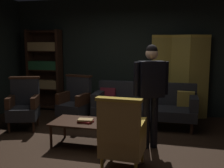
{
  "coord_description": "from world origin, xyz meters",
  "views": [
    {
      "loc": [
        1.25,
        -4.09,
        1.74
      ],
      "look_at": [
        0.0,
        0.8,
        0.95
      ],
      "focal_mm": 43.14,
      "sensor_mm": 36.0,
      "label": 1
    }
  ],
  "objects_px": {
    "folding_screen": "(180,75)",
    "armchair_wing_right": "(75,101)",
    "armchair_gilt_accent": "(122,136)",
    "book_tan_leather": "(85,120)",
    "bookshelf": "(45,68)",
    "potted_plant": "(81,94)",
    "book_red_leather": "(85,121)",
    "velvet_couch": "(145,104)",
    "armchair_wing_left": "(24,105)",
    "coffee_table": "(82,124)",
    "standing_figure": "(151,87)"
  },
  "relations": [
    {
      "from": "folding_screen",
      "to": "armchair_wing_right",
      "type": "distance_m",
      "value": 2.44
    },
    {
      "from": "armchair_gilt_accent",
      "to": "book_tan_leather",
      "type": "distance_m",
      "value": 1.01
    },
    {
      "from": "bookshelf",
      "to": "armchair_gilt_accent",
      "type": "bearing_deg",
      "value": -47.2
    },
    {
      "from": "armchair_gilt_accent",
      "to": "book_tan_leather",
      "type": "relative_size",
      "value": 4.24
    },
    {
      "from": "bookshelf",
      "to": "potted_plant",
      "type": "bearing_deg",
      "value": -14.7
    },
    {
      "from": "armchair_gilt_accent",
      "to": "bookshelf",
      "type": "bearing_deg",
      "value": 132.8
    },
    {
      "from": "potted_plant",
      "to": "book_tan_leather",
      "type": "distance_m",
      "value": 2.1
    },
    {
      "from": "book_red_leather",
      "to": "velvet_couch",
      "type": "bearing_deg",
      "value": 61.69
    },
    {
      "from": "armchair_wing_right",
      "to": "bookshelf",
      "type": "bearing_deg",
      "value": 139.84
    },
    {
      "from": "potted_plant",
      "to": "armchair_wing_left",
      "type": "bearing_deg",
      "value": -118.38
    },
    {
      "from": "coffee_table",
      "to": "potted_plant",
      "type": "xyz_separation_m",
      "value": [
        -0.75,
        1.89,
        0.13
      ]
    },
    {
      "from": "armchair_gilt_accent",
      "to": "potted_plant",
      "type": "distance_m",
      "value": 3.04
    },
    {
      "from": "velvet_couch",
      "to": "potted_plant",
      "type": "distance_m",
      "value": 1.68
    },
    {
      "from": "bookshelf",
      "to": "velvet_couch",
      "type": "xyz_separation_m",
      "value": [
        2.7,
        -0.74,
        -0.63
      ]
    },
    {
      "from": "coffee_table",
      "to": "standing_figure",
      "type": "relative_size",
      "value": 0.59
    },
    {
      "from": "book_red_leather",
      "to": "armchair_wing_right",
      "type": "bearing_deg",
      "value": 119.32
    },
    {
      "from": "bookshelf",
      "to": "potted_plant",
      "type": "xyz_separation_m",
      "value": [
        1.08,
        -0.28,
        -0.58
      ]
    },
    {
      "from": "coffee_table",
      "to": "potted_plant",
      "type": "relative_size",
      "value": 1.16
    },
    {
      "from": "armchair_wing_right",
      "to": "book_tan_leather",
      "type": "xyz_separation_m",
      "value": [
        0.65,
        -1.16,
        -0.03
      ]
    },
    {
      "from": "velvet_couch",
      "to": "book_red_leather",
      "type": "distance_m",
      "value": 1.68
    },
    {
      "from": "book_red_leather",
      "to": "folding_screen",
      "type": "bearing_deg",
      "value": 56.24
    },
    {
      "from": "potted_plant",
      "to": "book_tan_leather",
      "type": "relative_size",
      "value": 3.53
    },
    {
      "from": "bookshelf",
      "to": "velvet_couch",
      "type": "distance_m",
      "value": 2.87
    },
    {
      "from": "armchair_gilt_accent",
      "to": "armchair_wing_left",
      "type": "height_order",
      "value": "same"
    },
    {
      "from": "folding_screen",
      "to": "armchair_gilt_accent",
      "type": "bearing_deg",
      "value": -104.08
    },
    {
      "from": "velvet_couch",
      "to": "armchair_gilt_accent",
      "type": "bearing_deg",
      "value": -90.87
    },
    {
      "from": "standing_figure",
      "to": "armchair_wing_right",
      "type": "bearing_deg",
      "value": 151.34
    },
    {
      "from": "coffee_table",
      "to": "book_tan_leather",
      "type": "relative_size",
      "value": 4.08
    },
    {
      "from": "armchair_wing_right",
      "to": "potted_plant",
      "type": "height_order",
      "value": "armchair_wing_right"
    },
    {
      "from": "armchair_wing_left",
      "to": "folding_screen",
      "type": "bearing_deg",
      "value": 28.05
    },
    {
      "from": "coffee_table",
      "to": "standing_figure",
      "type": "xyz_separation_m",
      "value": [
        1.12,
        0.19,
        0.65
      ]
    },
    {
      "from": "bookshelf",
      "to": "armchair_gilt_accent",
      "type": "distance_m",
      "value": 3.97
    },
    {
      "from": "armchair_wing_left",
      "to": "book_tan_leather",
      "type": "height_order",
      "value": "armchair_wing_left"
    },
    {
      "from": "potted_plant",
      "to": "book_tan_leather",
      "type": "xyz_separation_m",
      "value": [
        0.82,
        -1.93,
        -0.04
      ]
    },
    {
      "from": "armchair_wing_left",
      "to": "armchair_wing_right",
      "type": "xyz_separation_m",
      "value": [
        0.88,
        0.54,
        0.0
      ]
    },
    {
      "from": "book_red_leather",
      "to": "standing_figure",
      "type": "bearing_deg",
      "value": 12.47
    },
    {
      "from": "folding_screen",
      "to": "velvet_couch",
      "type": "relative_size",
      "value": 0.9
    },
    {
      "from": "potted_plant",
      "to": "armchair_gilt_accent",
      "type": "bearing_deg",
      "value": -58.61
    },
    {
      "from": "book_tan_leather",
      "to": "book_red_leather",
      "type": "bearing_deg",
      "value": -90.0
    },
    {
      "from": "folding_screen",
      "to": "coffee_table",
      "type": "bearing_deg",
      "value": -125.59
    },
    {
      "from": "armchair_wing_right",
      "to": "coffee_table",
      "type": "bearing_deg",
      "value": -62.56
    },
    {
      "from": "folding_screen",
      "to": "armchair_wing_right",
      "type": "bearing_deg",
      "value": -153.5
    },
    {
      "from": "standing_figure",
      "to": "potted_plant",
      "type": "relative_size",
      "value": 1.97
    },
    {
      "from": "coffee_table",
      "to": "book_red_leather",
      "type": "height_order",
      "value": "book_red_leather"
    },
    {
      "from": "folding_screen",
      "to": "armchair_wing_left",
      "type": "relative_size",
      "value": 1.83
    },
    {
      "from": "coffee_table",
      "to": "armchair_wing_left",
      "type": "bearing_deg",
      "value": 158.77
    },
    {
      "from": "bookshelf",
      "to": "book_tan_leather",
      "type": "xyz_separation_m",
      "value": [
        1.91,
        -2.22,
        -0.61
      ]
    },
    {
      "from": "velvet_couch",
      "to": "standing_figure",
      "type": "bearing_deg",
      "value": -78.59
    },
    {
      "from": "folding_screen",
      "to": "armchair_wing_left",
      "type": "xyz_separation_m",
      "value": [
        -3.02,
        -1.61,
        -0.5
      ]
    },
    {
      "from": "armchair_gilt_accent",
      "to": "armchair_wing_left",
      "type": "xyz_separation_m",
      "value": [
        -2.3,
        1.28,
        0.0
      ]
    }
  ]
}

